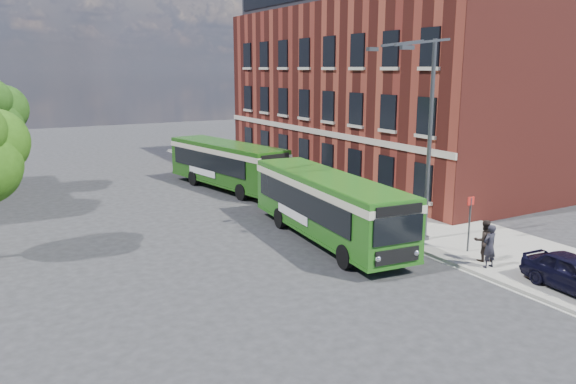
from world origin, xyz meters
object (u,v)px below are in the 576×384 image
bus_rear (227,161)px  parked_car (576,274)px  bus_front (327,201)px  street_lamp (424,138)px

bus_rear → parked_car: size_ratio=2.77×
bus_rear → parked_car: 22.68m
bus_front → bus_rear: 12.70m
street_lamp → parked_car: 8.24m
street_lamp → bus_front: (-3.29, 2.52, -2.96)m
street_lamp → bus_front: size_ratio=0.79×
bus_front → bus_rear: size_ratio=1.07×
bus_rear → street_lamp: bearing=-79.7°
bus_front → bus_rear: bearing=87.7°
street_lamp → parked_car: street_lamp is taller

